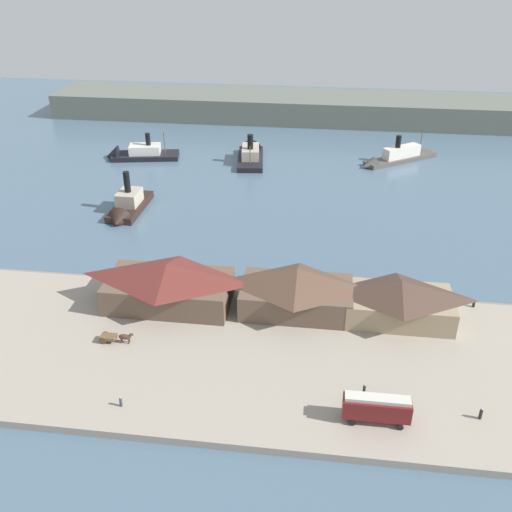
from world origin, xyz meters
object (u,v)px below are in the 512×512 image
at_px(ferry_shed_central_terminal, 168,283).
at_px(ferry_approaching_east, 394,158).
at_px(ferry_near_quay, 135,154).
at_px(pedestrian_at_waters_edge, 364,389).
at_px(pedestrian_walking_east, 481,414).
at_px(ferry_shed_west_terminal, 399,299).
at_px(pedestrian_walking_west, 121,402).
at_px(ferry_outer_harbor, 127,207).
at_px(horse_cart, 115,337).
at_px(street_tram, 377,407).
at_px(ferry_moored_east, 251,154).
at_px(mooring_post_center_east, 474,304).
at_px(ferry_shed_east_terminal, 297,289).

bearing_deg(ferry_shed_central_terminal, ferry_approaching_east, 61.19).
bearing_deg(ferry_near_quay, pedestrian_at_waters_edge, -55.97).
bearing_deg(pedestrian_walking_east, ferry_shed_west_terminal, 112.01).
bearing_deg(pedestrian_walking_east, ferry_approaching_east, 91.80).
relative_size(ferry_shed_west_terminal, pedestrian_walking_west, 11.49).
height_order(ferry_shed_central_terminal, ferry_outer_harbor, ferry_outer_harbor).
relative_size(ferry_shed_west_terminal, horse_cart, 3.22).
bearing_deg(ferry_near_quay, pedestrian_walking_west, -73.11).
relative_size(pedestrian_walking_west, ferry_outer_harbor, 0.08).
relative_size(street_tram, ferry_approaching_east, 0.37).
height_order(pedestrian_walking_east, pedestrian_walking_west, pedestrian_walking_east).
height_order(ferry_shed_central_terminal, ferry_near_quay, ferry_shed_central_terminal).
xyz_separation_m(pedestrian_walking_east, ferry_moored_east, (-43.43, 98.31, -0.59)).
height_order(mooring_post_center_east, ferry_outer_harbor, ferry_outer_harbor).
height_order(ferry_shed_central_terminal, pedestrian_walking_east, ferry_shed_central_terminal).
relative_size(pedestrian_walking_east, pedestrian_walking_west, 1.15).
bearing_deg(ferry_outer_harbor, ferry_approaching_east, 33.95).
relative_size(ferry_shed_central_terminal, ferry_approaching_east, 0.92).
distance_m(ferry_shed_central_terminal, mooring_post_center_east, 51.21).
xyz_separation_m(pedestrian_walking_east, mooring_post_center_east, (4.28, 26.38, -0.34)).
bearing_deg(ferry_moored_east, ferry_shed_central_terminal, -92.29).
xyz_separation_m(pedestrian_walking_east, ferry_near_quay, (-76.28, 93.99, -0.75)).
xyz_separation_m(street_tram, ferry_approaching_east, (10.27, 101.97, -2.11)).
bearing_deg(ferry_shed_east_terminal, mooring_post_center_east, 8.65).
height_order(ferry_shed_east_terminal, mooring_post_center_east, ferry_shed_east_terminal).
bearing_deg(ferry_approaching_east, pedestrian_walking_east, -88.20).
relative_size(pedestrian_walking_east, ferry_moored_east, 0.08).
bearing_deg(pedestrian_walking_west, ferry_moored_east, 88.23).
distance_m(horse_cart, pedestrian_at_waters_edge, 37.95).
xyz_separation_m(ferry_shed_west_terminal, horse_cart, (-43.33, -12.17, -2.61)).
height_order(ferry_shed_west_terminal, ferry_near_quay, ferry_shed_west_terminal).
height_order(ferry_shed_east_terminal, pedestrian_at_waters_edge, ferry_shed_east_terminal).
height_order(pedestrian_walking_west, ferry_approaching_east, ferry_approaching_east).
height_order(ferry_near_quay, ferry_approaching_east, ferry_approaching_east).
xyz_separation_m(ferry_shed_west_terminal, mooring_post_center_east, (12.99, 4.83, -3.09)).
height_order(pedestrian_at_waters_edge, pedestrian_walking_west, pedestrian_at_waters_edge).
relative_size(street_tram, pedestrian_at_waters_edge, 5.44).
distance_m(pedestrian_at_waters_edge, pedestrian_walking_east, 14.93).
bearing_deg(ferry_approaching_east, ferry_near_quay, -175.48).
height_order(ferry_shed_west_terminal, street_tram, ferry_shed_west_terminal).
distance_m(ferry_shed_east_terminal, ferry_near_quay, 88.44).
xyz_separation_m(ferry_shed_central_terminal, pedestrian_walking_east, (46.52, -20.91, -3.10)).
bearing_deg(pedestrian_walking_west, ferry_outer_harbor, 107.93).
xyz_separation_m(ferry_shed_central_terminal, ferry_near_quay, (-29.75, 73.08, -3.85)).
distance_m(horse_cart, ferry_near_quay, 88.03).
bearing_deg(ferry_shed_central_terminal, ferry_moored_east, 87.71).
bearing_deg(ferry_shed_west_terminal, pedestrian_at_waters_edge, -107.62).
bearing_deg(pedestrian_walking_east, ferry_near_quay, 129.06).
height_order(ferry_shed_east_terminal, ferry_shed_west_terminal, ferry_shed_east_terminal).
height_order(horse_cart, pedestrian_at_waters_edge, horse_cart).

